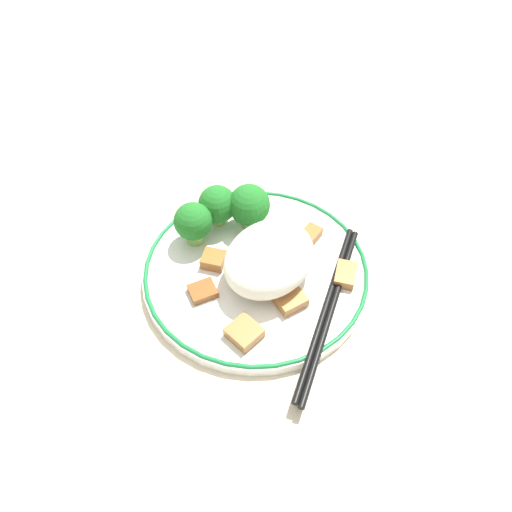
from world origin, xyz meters
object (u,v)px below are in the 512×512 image
Objects in this scene: broccoli_back_center at (217,205)px; plate at (256,270)px; chopsticks at (329,308)px; broccoli_back_left at (249,205)px; broccoli_back_right at (193,222)px.

plate is at bearing -110.90° from broccoli_back_center.
chopsticks is (-0.03, -0.17, -0.03)m from broccoli_back_center.
broccoli_back_center reaches higher than chopsticks.
broccoli_back_left is 1.07× the size of broccoli_back_center.
broccoli_back_left reaches higher than broccoli_back_right.
broccoli_back_right is at bearing 148.48° from broccoli_back_left.
broccoli_back_center is (-0.02, 0.03, -0.00)m from broccoli_back_left.
broccoli_back_right is (-0.01, 0.08, 0.03)m from plate.
chopsticks is at bearing -87.19° from broccoli_back_right.
plate is 0.08m from broccoli_back_left.
broccoli_back_right reaches higher than chopsticks.
chopsticks is at bearing -109.36° from broccoli_back_left.
broccoli_back_left is at bearing -31.52° from broccoli_back_right.
broccoli_back_left reaches higher than chopsticks.
broccoli_back_center is 0.99× the size of broccoli_back_right.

